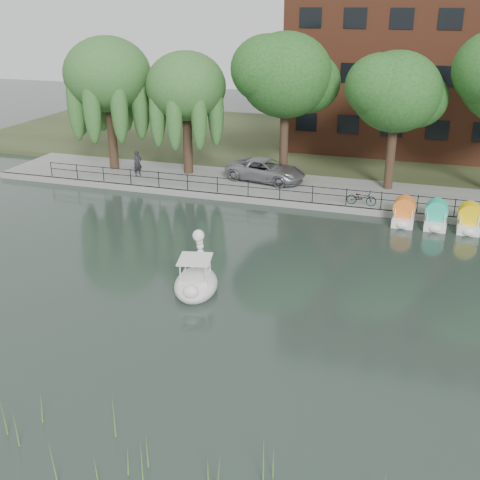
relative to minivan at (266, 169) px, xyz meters
The scene contains 15 objects.
ground_plane 16.82m from the minivan, 83.70° to the right, with size 120.00×120.00×0.00m, color #35473D.
promenade 2.22m from the minivan, 20.00° to the right, with size 40.00×6.00×0.40m, color gray.
kerb 4.19m from the minivan, 63.05° to the right, with size 40.00×0.25×0.40m, color gray.
land_strip 13.50m from the minivan, 82.14° to the left, with size 60.00×22.00×0.36m, color #47512D.
railing 3.88m from the minivan, 61.71° to the right, with size 32.00×0.05×1.00m.
apartment_building 17.92m from the minivan, 56.39° to the left, with size 20.00×10.07×18.00m.
willow_left 12.50m from the minivan, behind, with size 5.88×5.88×9.01m.
willow_mid 7.57m from the minivan, behind, with size 5.32×5.32×8.15m.
broadleaf_center 6.03m from the minivan, 57.72° to the left, with size 6.00×6.00×9.25m.
broadleaf_right 9.42m from the minivan, ahead, with size 5.40×5.40×8.32m.
minivan is the anchor object (origin of this frame).
bicycle 7.37m from the minivan, 24.94° to the right, with size 1.72×0.60×1.00m, color gray.
pedestrian 8.73m from the minivan, behind, with size 0.71×0.48×1.98m, color black.
swan_boat 15.81m from the minivan, 84.99° to the right, with size 2.42×3.23×2.46m.
reed_bank 26.46m from the minivan, 81.65° to the right, with size 24.00×2.40×1.20m.
Camera 1 is at (8.47, -20.40, 11.62)m, focal length 45.00 mm.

